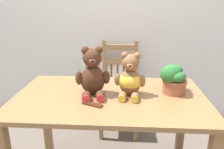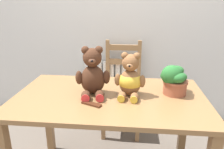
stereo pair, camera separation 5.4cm
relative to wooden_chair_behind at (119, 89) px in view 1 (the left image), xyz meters
name	(u,v)px [view 1 (the left image)]	position (x,y,z in m)	size (l,w,h in m)	color
wall_back	(117,8)	(-0.04, 0.27, 0.85)	(8.00, 0.04, 2.60)	silver
radiator	(108,93)	(-0.14, 0.20, -0.13)	(0.65, 0.10, 0.71)	white
dining_table	(110,110)	(-0.04, -0.83, 0.19)	(1.31, 0.78, 0.75)	olive
wooden_chair_behind	(119,89)	(0.00, 0.00, 0.00)	(0.39, 0.46, 0.97)	#997047
teddy_bear_left	(93,75)	(-0.16, -0.82, 0.44)	(0.24, 0.25, 0.34)	#472819
teddy_bear_right	(130,79)	(0.09, -0.81, 0.42)	(0.21, 0.22, 0.30)	brown
potted_plant	(173,79)	(0.39, -0.76, 0.40)	(0.19, 0.20, 0.21)	#9E5138
chocolate_bar	(92,104)	(-0.14, -0.99, 0.30)	(0.13, 0.04, 0.01)	#472314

